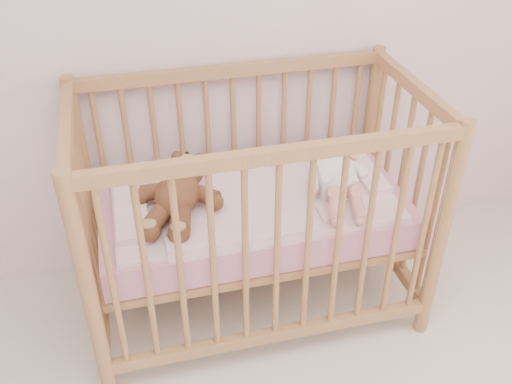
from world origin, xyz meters
name	(u,v)px	position (x,y,z in m)	size (l,w,h in m)	color
crib	(253,210)	(0.13, 1.60, 0.50)	(1.36, 0.76, 1.00)	#B47B4C
mattress	(253,213)	(0.13, 1.60, 0.49)	(1.22, 0.62, 0.13)	pink
blanket	(253,198)	(0.13, 1.60, 0.56)	(1.10, 0.58, 0.06)	#F4A8B3
baby	(336,173)	(0.47, 1.58, 0.64)	(0.26, 0.55, 0.13)	white
teddy_bear	(177,193)	(-0.17, 1.58, 0.65)	(0.37, 0.52, 0.14)	brown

